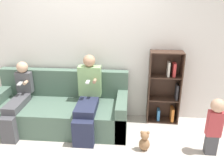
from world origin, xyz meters
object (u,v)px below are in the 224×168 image
at_px(adult_seated, 88,96).
at_px(teddy_bear, 144,141).
at_px(couch, 61,110).
at_px(bookshelf, 165,88).
at_px(toddler_standing, 215,124).
at_px(child_seated, 18,99).

distance_m(adult_seated, teddy_bear, 1.09).
height_order(couch, teddy_bear, couch).
bearing_deg(bookshelf, toddler_standing, -57.79).
bearing_deg(couch, teddy_bear, -22.38).
height_order(adult_seated, teddy_bear, adult_seated).
distance_m(couch, child_seated, 0.70).
distance_m(couch, toddler_standing, 2.35).
bearing_deg(child_seated, toddler_standing, -8.12).
bearing_deg(teddy_bear, child_seated, 168.01).
bearing_deg(couch, toddler_standing, -13.62).
distance_m(adult_seated, bookshelf, 1.31).
relative_size(couch, adult_seated, 1.84).
bearing_deg(adult_seated, couch, 168.26).
bearing_deg(child_seated, couch, 12.05).
height_order(couch, toddler_standing, couch).
distance_m(toddler_standing, bookshelf, 1.05).
xyz_separation_m(couch, adult_seated, (0.48, -0.10, 0.32)).
relative_size(couch, toddler_standing, 2.62).
height_order(couch, bookshelf, bookshelf).
relative_size(child_seated, toddler_standing, 1.25).
xyz_separation_m(toddler_standing, teddy_bear, (-0.91, -0.01, -0.33)).
distance_m(child_seated, bookshelf, 2.40).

